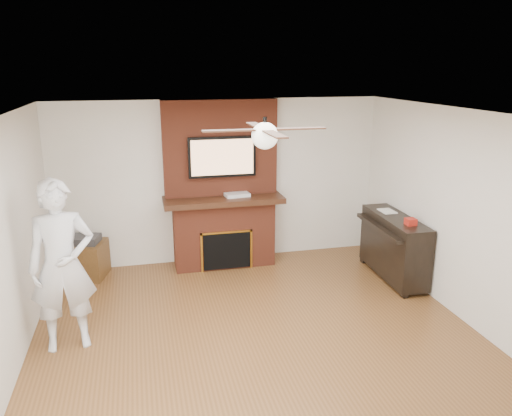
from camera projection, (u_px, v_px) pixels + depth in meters
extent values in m
cube|color=brown|center=(264.00, 356.00, 5.46)|extent=(5.36, 5.86, 0.18)
cube|color=white|center=(265.00, 107.00, 4.72)|extent=(5.36, 5.86, 0.18)
cube|color=beige|center=(219.00, 180.00, 7.75)|extent=(5.36, 0.18, 2.50)
cube|color=beige|center=(484.00, 223.00, 5.67)|extent=(0.18, 5.86, 2.50)
cube|color=brown|center=(224.00, 233.00, 7.64)|extent=(1.50, 0.50, 1.00)
cube|color=black|center=(223.00, 199.00, 7.46)|extent=(1.78, 0.64, 0.08)
cube|color=brown|center=(220.00, 148.00, 7.42)|extent=(1.70, 0.20, 1.42)
cube|color=black|center=(227.00, 251.00, 7.45)|extent=(0.70, 0.06, 0.55)
cube|color=#BF8C2D|center=(226.00, 232.00, 7.36)|extent=(0.78, 0.02, 0.03)
cube|color=#BF8C2D|center=(202.00, 253.00, 7.36)|extent=(0.03, 0.02, 0.61)
cube|color=#BF8C2D|center=(251.00, 249.00, 7.53)|extent=(0.03, 0.02, 0.61)
cube|color=black|center=(222.00, 157.00, 7.32)|extent=(1.00, 0.07, 0.60)
cube|color=#E3A878|center=(223.00, 157.00, 7.28)|extent=(0.92, 0.01, 0.52)
cylinder|color=black|center=(265.00, 124.00, 4.77)|extent=(0.04, 0.04, 0.14)
sphere|color=white|center=(265.00, 136.00, 4.80)|extent=(0.26, 0.26, 0.26)
cube|color=black|center=(298.00, 129.00, 4.85)|extent=(0.55, 0.11, 0.01)
cube|color=black|center=(257.00, 126.00, 5.09)|extent=(0.11, 0.55, 0.01)
cube|color=black|center=(231.00, 131.00, 4.71)|extent=(0.55, 0.11, 0.01)
cube|color=black|center=(274.00, 134.00, 4.47)|extent=(0.11, 0.55, 0.01)
imported|color=silver|center=(62.00, 266.00, 5.25)|extent=(0.74, 0.55, 1.88)
cube|color=#4F3216|center=(86.00, 260.00, 7.23)|extent=(0.66, 0.66, 0.52)
cube|color=#2E2D30|center=(84.00, 240.00, 7.14)|extent=(0.48, 0.43, 0.10)
cube|color=black|center=(394.00, 246.00, 7.13)|extent=(0.46, 1.42, 0.87)
cube|color=black|center=(406.00, 271.00, 6.54)|extent=(0.06, 0.11, 0.76)
cube|color=black|center=(365.00, 239.00, 7.72)|extent=(0.06, 0.11, 0.76)
cube|color=black|center=(380.00, 228.00, 7.00)|extent=(0.19, 1.30, 0.05)
cube|color=silver|center=(387.00, 211.00, 7.26)|extent=(0.19, 0.27, 0.01)
cube|color=#AB2015|center=(411.00, 222.00, 6.65)|extent=(0.13, 0.13, 0.09)
cube|color=silver|center=(237.00, 195.00, 7.47)|extent=(0.38, 0.25, 0.05)
cylinder|color=red|center=(218.00, 264.00, 7.59)|extent=(0.07, 0.07, 0.11)
cylinder|color=#3F6F2C|center=(229.00, 264.00, 7.64)|extent=(0.08, 0.08, 0.09)
cylinder|color=#F7DEC5|center=(232.00, 263.00, 7.66)|extent=(0.08, 0.08, 0.11)
cylinder|color=teal|center=(241.00, 262.00, 7.69)|extent=(0.06, 0.06, 0.09)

